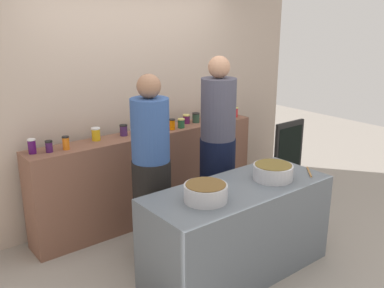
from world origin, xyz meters
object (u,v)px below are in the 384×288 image
(preserve_jar_11, at_px, (220,111))
(cooking_pot_center, at_px, (273,172))
(preserve_jar_6, at_px, (155,124))
(preserve_jar_5, at_px, (141,128))
(preserve_jar_7, at_px, (172,124))
(cook_with_tongs, at_px, (151,176))
(preserve_jar_1, at_px, (49,146))
(preserve_jar_3, at_px, (96,134))
(preserve_jar_10, at_px, (196,118))
(preserve_jar_8, at_px, (181,123))
(cooking_pot_left, at_px, (206,193))
(cook_in_cap, at_px, (218,154))
(preserve_jar_2, at_px, (66,143))
(chalkboard_sign, at_px, (288,157))
(preserve_jar_4, at_px, (124,130))
(wooden_spoon, at_px, (309,172))
(preserve_jar_12, at_px, (235,112))
(preserve_jar_0, at_px, (32,146))
(preserve_jar_9, at_px, (186,119))

(preserve_jar_11, relative_size, cooking_pot_center, 0.40)
(cooking_pot_center, bearing_deg, preserve_jar_6, 100.42)
(preserve_jar_5, distance_m, preserve_jar_6, 0.19)
(preserve_jar_6, xyz_separation_m, preserve_jar_7, (0.16, -0.09, -0.01))
(cook_with_tongs, bearing_deg, preserve_jar_1, 137.67)
(preserve_jar_3, xyz_separation_m, preserve_jar_10, (1.26, -0.04, -0.01))
(preserve_jar_8, relative_size, cooking_pot_left, 0.30)
(preserve_jar_6, relative_size, preserve_jar_11, 0.99)
(cook_in_cap, bearing_deg, preserve_jar_8, 92.17)
(preserve_jar_6, bearing_deg, cooking_pot_center, -79.58)
(preserve_jar_2, bearing_deg, chalkboard_sign, -9.14)
(preserve_jar_1, relative_size, preserve_jar_10, 0.97)
(preserve_jar_6, bearing_deg, cook_in_cap, -65.54)
(preserve_jar_11, bearing_deg, preserve_jar_4, -179.28)
(preserve_jar_3, relative_size, chalkboard_sign, 0.14)
(preserve_jar_11, bearing_deg, chalkboard_sign, -38.05)
(preserve_jar_5, height_order, chalkboard_sign, preserve_jar_5)
(preserve_jar_6, relative_size, cook_with_tongs, 0.08)
(preserve_jar_7, height_order, cook_in_cap, cook_in_cap)
(cooking_pot_center, bearing_deg, preserve_jar_1, 135.82)
(wooden_spoon, bearing_deg, preserve_jar_12, 72.33)
(preserve_jar_6, height_order, chalkboard_sign, preserve_jar_6)
(preserve_jar_6, xyz_separation_m, cooking_pot_left, (-0.50, -1.46, -0.19))
(preserve_jar_5, xyz_separation_m, preserve_jar_6, (0.19, 0.01, 0.02))
(preserve_jar_1, bearing_deg, preserve_jar_3, 9.24)
(preserve_jar_8, relative_size, preserve_jar_10, 0.92)
(preserve_jar_3, distance_m, cooking_pot_left, 1.52)
(preserve_jar_12, bearing_deg, preserve_jar_3, 176.37)
(preserve_jar_5, relative_size, preserve_jar_10, 0.91)
(wooden_spoon, height_order, cook_with_tongs, cook_with_tongs)
(preserve_jar_7, relative_size, cooking_pot_left, 0.35)
(preserve_jar_4, xyz_separation_m, cooking_pot_left, (-0.12, -1.49, -0.17))
(preserve_jar_7, height_order, preserve_jar_10, preserve_jar_7)
(preserve_jar_5, xyz_separation_m, cooking_pot_center, (0.46, -1.47, -0.17))
(preserve_jar_0, xyz_separation_m, preserve_jar_6, (1.34, -0.01, 0.00))
(preserve_jar_1, xyz_separation_m, preserve_jar_11, (2.20, 0.09, 0.02))
(preserve_jar_1, relative_size, preserve_jar_7, 0.92)
(preserve_jar_0, relative_size, preserve_jar_12, 1.15)
(preserve_jar_0, bearing_deg, preserve_jar_9, 0.62)
(preserve_jar_2, xyz_separation_m, preserve_jar_4, (0.67, 0.09, -0.01))
(cook_in_cap, bearing_deg, preserve_jar_4, 134.17)
(preserve_jar_6, distance_m, preserve_jar_12, 1.14)
(preserve_jar_4, distance_m, cook_with_tongs, 0.77)
(preserve_jar_4, bearing_deg, cooking_pot_center, -66.57)
(preserve_jar_7, relative_size, wooden_spoon, 0.50)
(wooden_spoon, bearing_deg, preserve_jar_10, 92.89)
(preserve_jar_9, height_order, cooking_pot_center, preserve_jar_9)
(preserve_jar_9, height_order, preserve_jar_11, preserve_jar_11)
(preserve_jar_10, height_order, cook_in_cap, cook_in_cap)
(preserve_jar_1, distance_m, cook_in_cap, 1.66)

